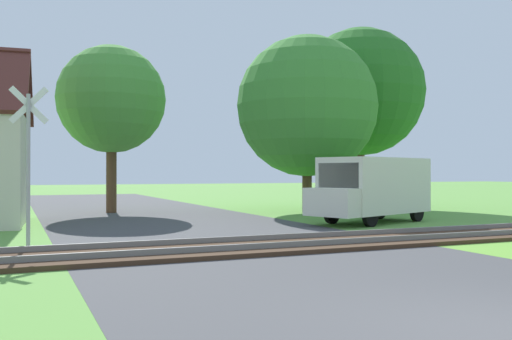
{
  "coord_description": "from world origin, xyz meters",
  "views": [
    {
      "loc": [
        -5.06,
        -4.44,
        1.74
      ],
      "look_at": [
        0.5,
        8.5,
        1.8
      ],
      "focal_mm": 40.0,
      "sensor_mm": 36.0,
      "label": 1
    }
  ],
  "objects_px": {
    "tree_far": "(360,92)",
    "tree_right": "(307,106)",
    "tree_center": "(111,100)",
    "mail_truck": "(372,187)",
    "crossing_sign_far": "(28,155)"
  },
  "relations": [
    {
      "from": "tree_center",
      "to": "mail_truck",
      "type": "xyz_separation_m",
      "value": [
        7.49,
        -8.62,
        -3.65
      ]
    },
    {
      "from": "crossing_sign_far",
      "to": "tree_center",
      "type": "bearing_deg",
      "value": 81.9
    },
    {
      "from": "crossing_sign_far",
      "to": "tree_right",
      "type": "bearing_deg",
      "value": 44.69
    },
    {
      "from": "tree_far",
      "to": "tree_right",
      "type": "xyz_separation_m",
      "value": [
        -4.02,
        -1.87,
        -1.09
      ]
    },
    {
      "from": "tree_center",
      "to": "mail_truck",
      "type": "bearing_deg",
      "value": -49.03
    },
    {
      "from": "tree_center",
      "to": "tree_right",
      "type": "height_order",
      "value": "tree_right"
    },
    {
      "from": "crossing_sign_far",
      "to": "mail_truck",
      "type": "height_order",
      "value": "crossing_sign_far"
    },
    {
      "from": "tree_center",
      "to": "tree_far",
      "type": "bearing_deg",
      "value": -5.45
    },
    {
      "from": "crossing_sign_far",
      "to": "tree_far",
      "type": "bearing_deg",
      "value": 42.39
    },
    {
      "from": "crossing_sign_far",
      "to": "tree_center",
      "type": "xyz_separation_m",
      "value": [
        3.61,
        11.0,
        2.75
      ]
    },
    {
      "from": "tree_center",
      "to": "tree_right",
      "type": "bearing_deg",
      "value": -20.76
    },
    {
      "from": "mail_truck",
      "to": "tree_center",
      "type": "bearing_deg",
      "value": 20.04
    },
    {
      "from": "crossing_sign_far",
      "to": "tree_far",
      "type": "distance_m",
      "value": 18.79
    },
    {
      "from": "tree_center",
      "to": "tree_right",
      "type": "xyz_separation_m",
      "value": [
        7.96,
        -3.02,
        -0.25
      ]
    },
    {
      "from": "tree_center",
      "to": "tree_far",
      "type": "height_order",
      "value": "tree_far"
    }
  ]
}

